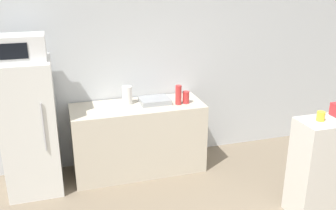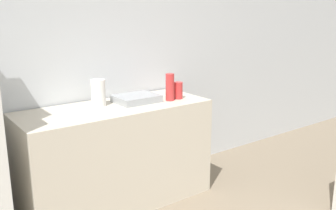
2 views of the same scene
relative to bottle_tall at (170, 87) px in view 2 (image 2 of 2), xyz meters
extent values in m
cube|color=silver|center=(-0.18, 0.47, 0.30)|extent=(8.00, 0.06, 2.60)
cube|color=beige|center=(-0.49, 0.10, -0.56)|extent=(1.61, 0.63, 0.88)
cube|color=#9EA3A8|center=(-0.27, 0.13, -0.09)|extent=(0.36, 0.29, 0.06)
cylinder|color=red|center=(0.00, 0.00, 0.00)|extent=(0.08, 0.08, 0.24)
cylinder|color=red|center=(0.10, 0.01, -0.04)|extent=(0.08, 0.08, 0.15)
cylinder|color=white|center=(-0.60, 0.19, -0.01)|extent=(0.12, 0.12, 0.22)
camera|label=1|loc=(-1.37, -4.10, 1.43)|focal=40.00mm
camera|label=2|loc=(-1.93, -2.58, 0.65)|focal=40.00mm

